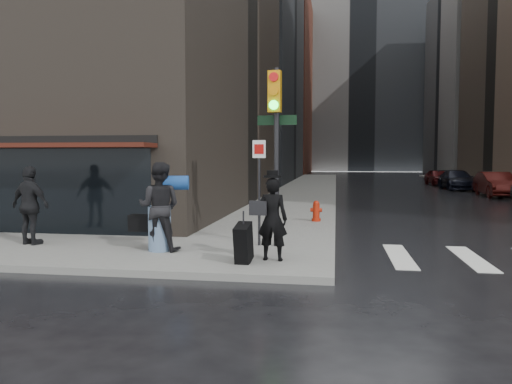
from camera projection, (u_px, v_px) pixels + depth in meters
ground at (246, 260)px, 11.32m from camera, size 140.00×140.00×0.00m
sidewalk_left at (309, 187)px, 37.91m from camera, size 4.00×50.00×0.15m
sidewalk_right at (498, 189)px, 35.77m from camera, size 3.00×50.00×0.15m
bldg_left_mid at (185, 10)px, 49.62m from camera, size 22.00×24.00×34.00m
bldg_left_far at (234, 85)px, 73.54m from camera, size 22.00×20.00×26.00m
bldg_distant at (361, 78)px, 86.08m from camera, size 40.00×12.00×32.00m
storefront at (16, 175)px, 14.18m from camera, size 8.40×1.11×2.83m
man_overcoat at (266, 223)px, 10.44m from camera, size 1.05×0.96×1.94m
man_jeans at (159, 207)px, 11.58m from camera, size 1.48×0.82×2.07m
man_greycoat at (30, 206)px, 12.40m from camera, size 1.23×0.75×1.96m
traffic_light at (274, 132)px, 11.98m from camera, size 1.08×0.52×4.32m
fire_hydrant at (316, 212)px, 16.99m from camera, size 0.40×0.31×0.70m
parked_car_2 at (496, 184)px, 29.27m from camera, size 1.60×4.47×1.47m
parked_car_3 at (457, 180)px, 35.67m from camera, size 2.06×4.87×1.40m
parked_car_4 at (438, 177)px, 41.97m from camera, size 1.81×4.01×1.34m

